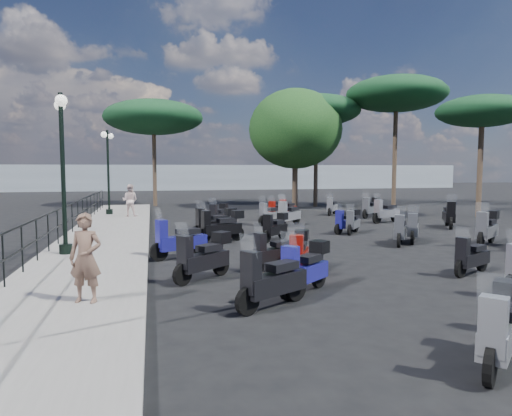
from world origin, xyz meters
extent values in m
plane|color=black|center=(0.00, 0.00, 0.00)|extent=(120.00, 120.00, 0.00)
cube|color=slate|center=(-6.50, 3.00, 0.07)|extent=(3.00, 30.00, 0.15)
cylinder|color=black|center=(-7.80, -3.36, 0.70)|extent=(0.04, 0.04, 1.10)
cylinder|color=black|center=(-7.80, -1.99, 0.70)|extent=(0.04, 0.04, 1.10)
cylinder|color=black|center=(-7.80, -0.62, 0.70)|extent=(0.04, 0.04, 1.10)
cylinder|color=black|center=(-7.80, 0.75, 0.70)|extent=(0.04, 0.04, 1.10)
cylinder|color=black|center=(-7.80, 2.12, 0.70)|extent=(0.04, 0.04, 1.10)
cylinder|color=black|center=(-7.80, 3.48, 0.70)|extent=(0.04, 0.04, 1.10)
cylinder|color=black|center=(-7.80, 4.85, 0.70)|extent=(0.04, 0.04, 1.10)
cylinder|color=black|center=(-7.80, 6.22, 0.70)|extent=(0.04, 0.04, 1.10)
cylinder|color=black|center=(-7.80, 7.59, 0.70)|extent=(0.04, 0.04, 1.10)
cylinder|color=black|center=(-7.80, 8.96, 0.70)|extent=(0.04, 0.04, 1.10)
cylinder|color=black|center=(-7.80, 10.33, 0.70)|extent=(0.04, 0.04, 1.10)
cylinder|color=black|center=(-7.80, 11.69, 0.70)|extent=(0.04, 0.04, 1.10)
cylinder|color=black|center=(-7.80, 13.06, 0.70)|extent=(0.04, 0.04, 1.10)
cylinder|color=black|center=(-7.80, 14.43, 0.70)|extent=(0.04, 0.04, 1.10)
cylinder|color=black|center=(-7.80, 15.80, 0.70)|extent=(0.04, 0.04, 1.10)
cube|color=black|center=(-7.80, 2.80, 1.23)|extent=(0.04, 26.00, 0.04)
cube|color=black|center=(-7.80, 2.80, 0.70)|extent=(0.04, 26.00, 0.04)
cylinder|color=black|center=(-7.25, 0.25, 0.28)|extent=(0.36, 0.36, 0.27)
cylinder|color=black|center=(-7.25, 0.25, 2.38)|extent=(0.12, 0.12, 4.46)
cylinder|color=black|center=(-7.25, 0.25, 4.44)|extent=(0.25, 0.99, 0.04)
sphere|color=white|center=(-7.36, 0.74, 4.33)|extent=(0.31, 0.31, 0.31)
sphere|color=white|center=(-7.15, -0.24, 4.33)|extent=(0.31, 0.31, 0.31)
cylinder|color=black|center=(-7.06, 11.75, 0.28)|extent=(0.35, 0.35, 0.26)
cylinder|color=black|center=(-7.06, 11.75, 2.35)|extent=(0.12, 0.12, 4.39)
cylinder|color=black|center=(-7.06, 11.75, 4.38)|extent=(0.28, 0.97, 0.04)
sphere|color=white|center=(-6.94, 12.23, 4.27)|extent=(0.31, 0.31, 0.31)
sphere|color=white|center=(-7.18, 11.27, 4.27)|extent=(0.31, 0.31, 0.31)
imported|color=brown|center=(-6.04, -4.83, 0.95)|extent=(0.67, 0.53, 1.60)
imported|color=beige|center=(-5.93, 10.34, 0.96)|extent=(0.93, 0.82, 1.61)
cylinder|color=black|center=(-3.29, -5.76, 0.25)|extent=(0.49, 0.35, 0.51)
cylinder|color=black|center=(-2.20, -5.11, 0.25)|extent=(0.49, 0.35, 0.51)
cube|color=black|center=(-2.70, -5.41, 0.44)|extent=(1.36, 1.02, 0.36)
cube|color=black|center=(-2.55, -5.31, 0.74)|extent=(0.71, 0.60, 0.15)
cube|color=black|center=(-3.22, -5.72, 0.74)|extent=(0.36, 0.39, 0.74)
plane|color=white|center=(-3.27, -5.75, 1.22)|extent=(0.28, 0.39, 0.39)
cylinder|color=black|center=(-4.25, -3.48, 0.25)|extent=(0.45, 0.39, 0.50)
cylinder|color=black|center=(-3.29, -2.69, 0.25)|extent=(0.45, 0.39, 0.50)
cube|color=black|center=(-3.73, -3.05, 0.43)|extent=(1.26, 1.12, 0.35)
cube|color=black|center=(-3.59, -2.94, 0.72)|extent=(0.68, 0.63, 0.14)
cube|color=black|center=(-4.19, -3.43, 0.72)|extent=(0.37, 0.38, 0.72)
plane|color=white|center=(-4.23, -3.47, 1.19)|extent=(0.31, 0.36, 0.38)
cube|color=black|center=(-3.27, -2.68, 0.91)|extent=(0.48, 0.48, 0.27)
cylinder|color=black|center=(-1.75, -3.70, 0.24)|extent=(0.29, 0.48, 0.48)
cylinder|color=black|center=(-1.25, -2.61, 0.24)|extent=(0.29, 0.48, 0.48)
cube|color=maroon|center=(-1.48, -3.11, 0.42)|extent=(0.85, 1.32, 0.34)
cube|color=black|center=(-1.41, -2.95, 0.70)|extent=(0.52, 0.67, 0.14)
cube|color=maroon|center=(-1.71, -3.63, 0.70)|extent=(0.36, 0.32, 0.70)
plane|color=white|center=(-1.74, -3.68, 1.15)|extent=(0.38, 0.23, 0.37)
cube|color=black|center=(-1.24, -2.59, 0.88)|extent=(0.43, 0.44, 0.26)
cylinder|color=black|center=(-4.70, -0.69, 0.26)|extent=(0.52, 0.30, 0.52)
cylinder|color=black|center=(-3.50, -0.20, 0.26)|extent=(0.52, 0.30, 0.52)
cube|color=navy|center=(-4.05, -0.42, 0.46)|extent=(1.45, 0.87, 0.37)
cube|color=black|center=(-3.88, -0.35, 0.76)|extent=(0.73, 0.55, 0.15)
cube|color=navy|center=(-4.62, -0.65, 0.76)|extent=(0.34, 0.39, 0.76)
plane|color=white|center=(-4.68, -0.68, 1.25)|extent=(0.23, 0.41, 0.40)
cylinder|color=black|center=(-3.26, 3.04, 0.25)|extent=(0.52, 0.24, 0.51)
cylinder|color=black|center=(-2.04, 3.39, 0.25)|extent=(0.52, 0.24, 0.51)
cube|color=black|center=(-2.60, 3.23, 0.45)|extent=(1.43, 0.73, 0.36)
cube|color=black|center=(-2.42, 3.28, 0.74)|extent=(0.70, 0.48, 0.15)
cube|color=black|center=(-3.18, 3.06, 0.74)|extent=(0.31, 0.37, 0.74)
plane|color=white|center=(-3.24, 3.05, 1.22)|extent=(0.19, 0.41, 0.39)
cube|color=black|center=(-2.02, 3.40, 0.93)|extent=(0.44, 0.43, 0.28)
cylinder|color=black|center=(-2.34, 6.06, 0.23)|extent=(0.33, 0.45, 0.47)
cylinder|color=black|center=(-1.71, 7.04, 0.23)|extent=(0.33, 0.45, 0.47)
cube|color=black|center=(-2.00, 6.59, 0.41)|extent=(0.96, 1.24, 0.33)
cube|color=black|center=(-1.91, 6.73, 0.68)|extent=(0.56, 0.65, 0.14)
cube|color=black|center=(-2.29, 6.12, 0.68)|extent=(0.36, 0.34, 0.68)
plane|color=white|center=(-2.32, 6.07, 1.12)|extent=(0.35, 0.26, 0.36)
cube|color=black|center=(-1.70, 7.06, 0.85)|extent=(0.44, 0.45, 0.25)
cylinder|color=black|center=(-1.07, -8.92, 0.24)|extent=(0.43, 0.39, 0.48)
cylinder|color=black|center=(-0.17, -8.13, 0.24)|extent=(0.43, 0.39, 0.48)
cube|color=#9D9FA6|center=(-0.58, -8.49, 0.42)|extent=(1.20, 1.11, 0.34)
cube|color=black|center=(-0.45, -8.38, 0.70)|extent=(0.65, 0.62, 0.14)
cube|color=#9D9FA6|center=(-1.01, -8.87, 0.70)|extent=(0.36, 0.37, 0.70)
plane|color=white|center=(-1.06, -8.91, 1.15)|extent=(0.31, 0.34, 0.37)
cube|color=black|center=(-0.15, -8.11, 0.88)|extent=(0.47, 0.47, 0.26)
cylinder|color=black|center=(-2.34, -5.04, 0.24)|extent=(0.43, 0.38, 0.48)
cylinder|color=black|center=(-1.42, -4.28, 0.24)|extent=(0.43, 0.38, 0.48)
cube|color=navy|center=(-1.85, -4.63, 0.42)|extent=(1.21, 1.09, 0.34)
cube|color=black|center=(-1.72, -4.52, 0.70)|extent=(0.65, 0.61, 0.14)
cube|color=navy|center=(-2.28, -4.99, 0.70)|extent=(0.36, 0.37, 0.70)
plane|color=white|center=(-2.33, -5.03, 1.15)|extent=(0.30, 0.34, 0.37)
cube|color=black|center=(-1.41, -4.27, 0.88)|extent=(0.46, 0.46, 0.26)
cylinder|color=black|center=(-2.38, -2.62, 0.22)|extent=(0.45, 0.25, 0.44)
cylinder|color=black|center=(-1.35, -2.20, 0.22)|extent=(0.45, 0.25, 0.44)
cube|color=black|center=(-1.82, -2.40, 0.39)|extent=(1.23, 0.74, 0.31)
cube|color=black|center=(-1.68, -2.34, 0.65)|extent=(0.62, 0.47, 0.13)
cube|color=black|center=(-2.31, -2.59, 0.65)|extent=(0.29, 0.33, 0.65)
plane|color=white|center=(-2.36, -2.61, 1.06)|extent=(0.20, 0.35, 0.34)
cylinder|color=black|center=(-1.06, 1.66, 0.22)|extent=(0.38, 0.38, 0.45)
cylinder|color=black|center=(-0.28, 2.45, 0.22)|extent=(0.38, 0.38, 0.45)
cube|color=black|center=(-0.64, 2.09, 0.39)|extent=(1.08, 1.09, 0.32)
cube|color=black|center=(-0.53, 2.20, 0.65)|extent=(0.59, 0.60, 0.13)
cube|color=black|center=(-1.01, 1.71, 0.65)|extent=(0.34, 0.34, 0.65)
plane|color=white|center=(-1.05, 1.67, 1.07)|extent=(0.30, 0.30, 0.35)
cube|color=black|center=(-0.26, 2.47, 0.82)|extent=(0.44, 0.44, 0.24)
cylinder|color=black|center=(0.61, 5.56, 0.26)|extent=(0.45, 0.43, 0.51)
cylinder|color=black|center=(1.55, 6.43, 0.26)|extent=(0.45, 0.43, 0.51)
cube|color=#9D9FA6|center=(1.12, 6.03, 0.45)|extent=(1.27, 1.21, 0.36)
cube|color=black|center=(1.25, 6.16, 0.75)|extent=(0.69, 0.67, 0.15)
cube|color=#9D9FA6|center=(0.67, 5.62, 0.75)|extent=(0.39, 0.40, 0.75)
plane|color=white|center=(0.62, 5.58, 1.23)|extent=(0.34, 0.36, 0.40)
cylinder|color=black|center=(0.74, 7.88, 0.22)|extent=(0.38, 0.38, 0.45)
cylinder|color=black|center=(1.54, 8.66, 0.22)|extent=(0.38, 0.38, 0.45)
cube|color=maroon|center=(1.17, 8.30, 0.39)|extent=(1.08, 1.08, 0.32)
cube|color=black|center=(1.29, 8.42, 0.65)|extent=(0.59, 0.59, 0.13)
cube|color=maroon|center=(0.80, 7.93, 0.65)|extent=(0.34, 0.34, 0.65)
plane|color=white|center=(0.76, 7.89, 1.07)|extent=(0.30, 0.30, 0.35)
cylinder|color=black|center=(1.97, -5.90, 0.24)|extent=(0.50, 0.20, 0.49)
cylinder|color=black|center=(2.10, -4.20, 0.21)|extent=(0.43, 0.27, 0.43)
cylinder|color=black|center=(3.06, -3.72, 0.21)|extent=(0.43, 0.27, 0.43)
cube|color=black|center=(2.62, -3.94, 0.38)|extent=(1.18, 0.79, 0.30)
cube|color=black|center=(2.76, -3.87, 0.63)|extent=(0.60, 0.48, 0.13)
cube|color=black|center=(2.16, -4.17, 0.63)|extent=(0.30, 0.33, 0.63)
plane|color=white|center=(2.12, -4.19, 1.03)|extent=(0.21, 0.34, 0.33)
cylinder|color=black|center=(2.47, 2.70, 0.21)|extent=(0.34, 0.39, 0.43)
cylinder|color=black|center=(3.13, 3.55, 0.21)|extent=(0.34, 0.39, 0.43)
cube|color=#55565C|center=(2.83, 3.16, 0.38)|extent=(0.96, 1.10, 0.30)
cube|color=black|center=(2.92, 3.28, 0.63)|extent=(0.54, 0.59, 0.13)
cube|color=#55565C|center=(2.51, 2.76, 0.63)|extent=(0.33, 0.32, 0.63)
plane|color=white|center=(2.48, 2.72, 1.03)|extent=(0.31, 0.27, 0.33)
cylinder|color=black|center=(-0.10, 6.27, 0.24)|extent=(0.42, 0.38, 0.47)
cylinder|color=black|center=(0.80, 7.03, 0.24)|extent=(0.42, 0.38, 0.47)
cube|color=#A8A9B2|center=(0.39, 6.68, 0.41)|extent=(1.19, 1.08, 0.33)
cube|color=black|center=(0.51, 6.79, 0.69)|extent=(0.64, 0.61, 0.14)
cube|color=#A8A9B2|center=(-0.04, 6.32, 0.69)|extent=(0.35, 0.36, 0.69)
plane|color=white|center=(-0.08, 6.28, 1.13)|extent=(0.30, 0.33, 0.36)
cylinder|color=black|center=(1.67, 9.17, 0.22)|extent=(0.39, 0.36, 0.44)
cylinder|color=black|center=(2.50, 9.90, 0.22)|extent=(0.39, 0.36, 0.44)
cube|color=maroon|center=(2.12, 9.56, 0.39)|extent=(1.11, 1.03, 0.31)
cube|color=black|center=(2.23, 9.67, 0.65)|extent=(0.60, 0.57, 0.13)
cube|color=maroon|center=(1.72, 9.22, 0.65)|extent=(0.34, 0.34, 0.65)
plane|color=white|center=(1.68, 9.18, 1.06)|extent=(0.29, 0.31, 0.34)
cylinder|color=black|center=(2.87, -0.17, 0.24)|extent=(0.35, 0.46, 0.48)
cylinder|color=black|center=(3.53, 0.83, 0.24)|extent=(0.35, 0.46, 0.48)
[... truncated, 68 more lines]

